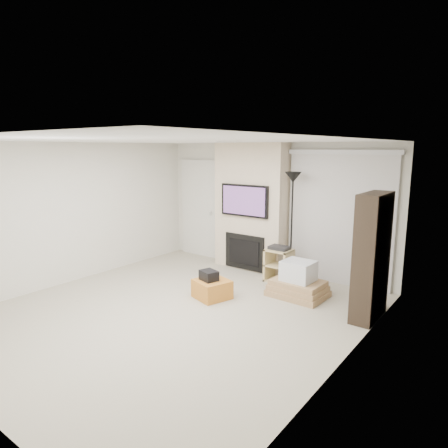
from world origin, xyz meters
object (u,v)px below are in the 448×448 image
Objects in this scene: floor_lamp at (292,196)px; av_stand at (279,263)px; box_stack at (298,283)px; bookshelf at (372,257)px; ottoman at (212,289)px.

av_stand is at bearing -123.30° from floor_lamp.
av_stand is 0.72× the size of box_stack.
floor_lamp is 1.24m from av_stand.
ottoman is at bearing -161.44° from bookshelf.
floor_lamp reaches higher than ottoman.
bookshelf is (2.26, 0.76, 0.75)m from ottoman.
box_stack is at bearing -53.50° from floor_lamp.
floor_lamp reaches higher than bookshelf.
floor_lamp reaches higher than av_stand.
floor_lamp is 2.17× the size of box_stack.
bookshelf is at bearing -25.96° from floor_lamp.
av_stand is at bearing 71.84° from ottoman.
box_stack is (0.50, -0.67, -1.34)m from floor_lamp.
bookshelf reaches higher than box_stack.
floor_lamp is 1.98m from bookshelf.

